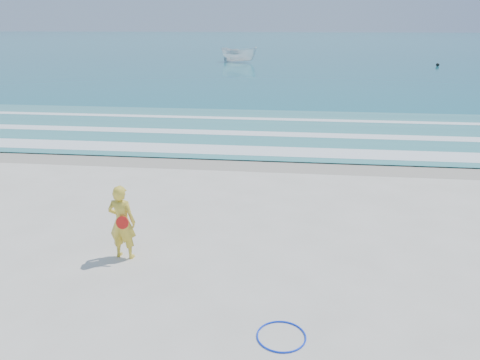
# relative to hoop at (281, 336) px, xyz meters

# --- Properties ---
(ground) EXTENTS (400.00, 400.00, 0.00)m
(ground) POSITION_rel_hoop_xyz_m (-1.07, 0.80, -0.01)
(ground) COLOR silver
(ground) RESTS_ON ground
(wet_sand) EXTENTS (400.00, 2.40, 0.00)m
(wet_sand) POSITION_rel_hoop_xyz_m (-1.07, 9.80, -0.01)
(wet_sand) COLOR #B2A893
(wet_sand) RESTS_ON ground
(ocean) EXTENTS (400.00, 190.00, 0.04)m
(ocean) POSITION_rel_hoop_xyz_m (-1.07, 105.80, 0.01)
(ocean) COLOR #19727F
(ocean) RESTS_ON ground
(shallow) EXTENTS (400.00, 10.00, 0.01)m
(shallow) POSITION_rel_hoop_xyz_m (-1.07, 14.80, 0.03)
(shallow) COLOR #59B7AD
(shallow) RESTS_ON ocean
(foam_near) EXTENTS (400.00, 1.40, 0.01)m
(foam_near) POSITION_rel_hoop_xyz_m (-1.07, 11.10, 0.04)
(foam_near) COLOR white
(foam_near) RESTS_ON shallow
(foam_mid) EXTENTS (400.00, 0.90, 0.01)m
(foam_mid) POSITION_rel_hoop_xyz_m (-1.07, 14.00, 0.04)
(foam_mid) COLOR white
(foam_mid) RESTS_ON shallow
(foam_far) EXTENTS (400.00, 0.60, 0.01)m
(foam_far) POSITION_rel_hoop_xyz_m (-1.07, 17.30, 0.04)
(foam_far) COLOR white
(foam_far) RESTS_ON shallow
(hoop) EXTENTS (0.94, 0.94, 0.03)m
(hoop) POSITION_rel_hoop_xyz_m (0.00, 0.00, 0.00)
(hoop) COLOR #0C33E5
(hoop) RESTS_ON ground
(boat) EXTENTS (5.07, 3.37, 1.83)m
(boat) POSITION_rel_hoop_xyz_m (-6.88, 51.00, 0.94)
(boat) COLOR white
(boat) RESTS_ON ocean
(buoy) EXTENTS (0.37, 0.37, 0.37)m
(buoy) POSITION_rel_hoop_xyz_m (15.36, 48.27, 0.21)
(buoy) COLOR black
(buoy) RESTS_ON ocean
(woman) EXTENTS (0.64, 0.45, 1.64)m
(woman) POSITION_rel_hoop_xyz_m (-3.46, 2.32, 0.80)
(woman) COLOR yellow
(woman) RESTS_ON ground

